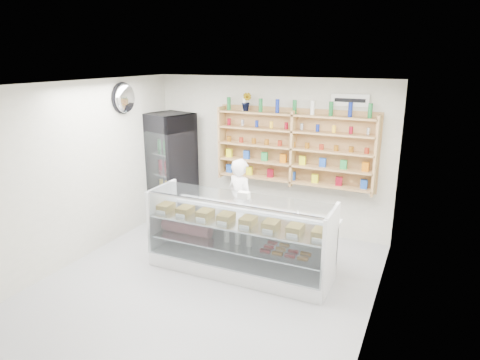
% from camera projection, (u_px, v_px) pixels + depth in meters
% --- Properties ---
extents(room, '(5.00, 5.00, 5.00)m').
position_uv_depth(room, '(202.00, 192.00, 5.69)').
color(room, '#9D9DA1').
rests_on(room, ground).
extents(display_counter, '(2.76, 0.82, 1.20)m').
position_uv_depth(display_counter, '(240.00, 251.00, 6.41)').
color(display_counter, white).
rests_on(display_counter, floor).
extents(shop_worker, '(0.65, 0.55, 1.53)m').
position_uv_depth(shop_worker, '(240.00, 202.00, 7.23)').
color(shop_worker, white).
rests_on(shop_worker, floor).
extents(drinks_cooler, '(0.94, 0.92, 2.11)m').
position_uv_depth(drinks_cooler, '(171.00, 168.00, 8.28)').
color(drinks_cooler, black).
rests_on(drinks_cooler, floor).
extents(wall_shelving, '(2.84, 0.28, 1.33)m').
position_uv_depth(wall_shelving, '(293.00, 148.00, 7.48)').
color(wall_shelving, tan).
rests_on(wall_shelving, back_wall).
extents(potted_plant, '(0.20, 0.17, 0.33)m').
position_uv_depth(potted_plant, '(247.00, 102.00, 7.63)').
color(potted_plant, '#1E6626').
rests_on(potted_plant, wall_shelving).
extents(security_mirror, '(0.15, 0.50, 0.50)m').
position_uv_depth(security_mirror, '(125.00, 98.00, 7.32)').
color(security_mirror, silver).
rests_on(security_mirror, left_wall).
extents(wall_sign, '(0.62, 0.03, 0.20)m').
position_uv_depth(wall_sign, '(350.00, 100.00, 6.99)').
color(wall_sign, white).
rests_on(wall_sign, back_wall).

